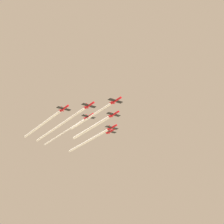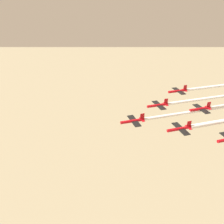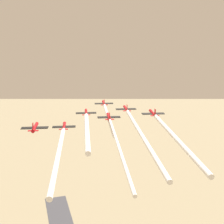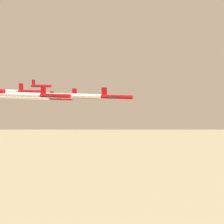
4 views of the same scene
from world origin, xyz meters
The scene contains 13 objects.
jet_0 centered at (58.07, 8.15, 169.26)m, with size 7.39×7.88×2.64m.
jet_1 centered at (51.26, -4.29, 168.53)m, with size 7.39×7.88×2.64m.
jet_2 centered at (65.63, -3.85, 169.66)m, with size 7.39×7.88×2.64m.
jet_3 centered at (44.45, -16.72, 167.16)m, with size 7.39×7.88×2.64m.
jet_4 centered at (58.82, -16.28, 169.98)m, with size 7.39×7.88×2.64m.
jet_5 centered at (73.19, -15.84, 170.82)m, with size 7.39×7.88×2.64m.
jet_6 centered at (37.64, -29.16, 170.62)m, with size 7.39×7.88×2.64m.
smoke_trail_0 centered at (58.78, -14.87, 169.22)m, with size 2.19×38.84×1.00m.
smoke_trail_1 centered at (51.93, -26.19, 168.49)m, with size 2.51×36.63×1.39m.
smoke_trail_2 centered at (66.58, -34.92, 169.62)m, with size 2.76×54.95×1.08m.
smoke_trail_3 centered at (45.21, -41.47, 167.12)m, with size 2.50×42.32×1.21m.
smoke_trail_4 centered at (59.66, -43.75, 169.94)m, with size 2.21×47.74×0.75m.
smoke_trail_5 centered at (73.97, -41.30, 170.78)m, with size 2.49×43.72×1.15m.
Camera 3 is at (53.83, -112.96, 195.08)m, focal length 50.00 mm.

